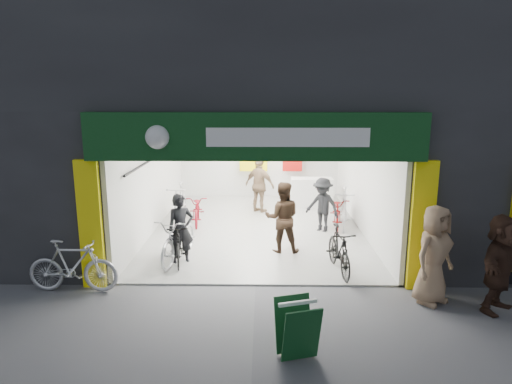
{
  "coord_description": "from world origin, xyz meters",
  "views": [
    {
      "loc": [
        0.15,
        -8.63,
        3.88
      ],
      "look_at": [
        -0.01,
        1.5,
        1.63
      ],
      "focal_mm": 32.0,
      "sensor_mm": 36.0,
      "label": 1
    }
  ],
  "objects_px": {
    "bike_right_front": "(339,250)",
    "sandwich_board": "(297,328)",
    "pedestrian_near": "(434,255)",
    "bike_left_front": "(179,238)",
    "parked_bike": "(73,266)"
  },
  "relations": [
    {
      "from": "bike_left_front",
      "to": "parked_bike",
      "type": "bearing_deg",
      "value": -125.18
    },
    {
      "from": "bike_left_front",
      "to": "parked_bike",
      "type": "distance_m",
      "value": 2.49
    },
    {
      "from": "bike_right_front",
      "to": "sandwich_board",
      "type": "height_order",
      "value": "bike_right_front"
    },
    {
      "from": "pedestrian_near",
      "to": "bike_right_front",
      "type": "bearing_deg",
      "value": 100.76
    },
    {
      "from": "sandwich_board",
      "to": "parked_bike",
      "type": "bearing_deg",
      "value": 135.68
    },
    {
      "from": "bike_right_front",
      "to": "parked_bike",
      "type": "height_order",
      "value": "parked_bike"
    },
    {
      "from": "bike_right_front",
      "to": "sandwich_board",
      "type": "bearing_deg",
      "value": -115.2
    },
    {
      "from": "bike_left_front",
      "to": "sandwich_board",
      "type": "relative_size",
      "value": 2.36
    },
    {
      "from": "bike_left_front",
      "to": "pedestrian_near",
      "type": "distance_m",
      "value": 5.53
    },
    {
      "from": "sandwich_board",
      "to": "bike_left_front",
      "type": "bearing_deg",
      "value": 105.15
    },
    {
      "from": "parked_bike",
      "to": "pedestrian_near",
      "type": "xyz_separation_m",
      "value": [
        6.87,
        -0.34,
        0.4
      ]
    },
    {
      "from": "bike_left_front",
      "to": "parked_bike",
      "type": "height_order",
      "value": "bike_left_front"
    },
    {
      "from": "sandwich_board",
      "to": "pedestrian_near",
      "type": "bearing_deg",
      "value": 18.71
    },
    {
      "from": "pedestrian_near",
      "to": "sandwich_board",
      "type": "height_order",
      "value": "pedestrian_near"
    },
    {
      "from": "pedestrian_near",
      "to": "sandwich_board",
      "type": "distance_m",
      "value": 3.27
    }
  ]
}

